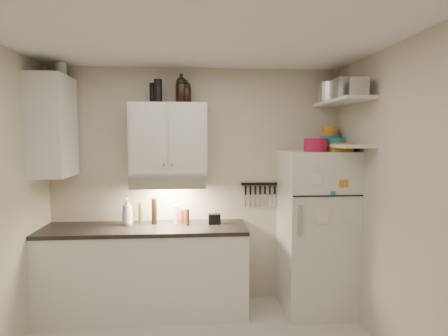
{
  "coord_description": "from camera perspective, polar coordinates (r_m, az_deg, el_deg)",
  "views": [
    {
      "loc": [
        -0.03,
        -2.66,
        1.84
      ],
      "look_at": [
        0.25,
        0.9,
        1.55
      ],
      "focal_mm": 30.0,
      "sensor_mm": 36.0,
      "label": 1
    }
  ],
  "objects": [
    {
      "name": "ceiling",
      "position": [
        2.77,
        -3.94,
        20.8
      ],
      "size": [
        3.2,
        3.0,
        0.02
      ],
      "primitive_type": "cube",
      "color": "white",
      "rests_on": "ground"
    },
    {
      "name": "back_wall",
      "position": [
        4.2,
        -4.06,
        -2.76
      ],
      "size": [
        3.2,
        0.02,
        2.6
      ],
      "primitive_type": "cube",
      "color": "beige",
      "rests_on": "ground"
    },
    {
      "name": "right_wall",
      "position": [
        3.17,
        26.89,
        -5.65
      ],
      "size": [
        0.02,
        3.0,
        2.6
      ],
      "primitive_type": "cube",
      "color": "beige",
      "rests_on": "ground"
    },
    {
      "name": "base_cabinet",
      "position": [
        4.14,
        -11.88,
        -15.24
      ],
      "size": [
        2.1,
        0.6,
        0.88
      ],
      "primitive_type": "cube",
      "color": "white",
      "rests_on": "floor"
    },
    {
      "name": "countertop",
      "position": [
        4.0,
        -11.99,
        -9.04
      ],
      "size": [
        2.1,
        0.62,
        0.04
      ],
      "primitive_type": "cube",
      "color": "black",
      "rests_on": "base_cabinet"
    },
    {
      "name": "upper_cabinet",
      "position": [
        4.0,
        -8.4,
        4.38
      ],
      "size": [
        0.8,
        0.33,
        0.75
      ],
      "primitive_type": "cube",
      "color": "white",
      "rests_on": "back_wall"
    },
    {
      "name": "side_cabinet",
      "position": [
        4.11,
        -24.64,
        5.76
      ],
      "size": [
        0.33,
        0.55,
        1.0
      ],
      "primitive_type": "cube",
      "color": "white",
      "rests_on": "left_wall"
    },
    {
      "name": "range_hood",
      "position": [
        3.96,
        -8.39,
        -1.93
      ],
      "size": [
        0.76,
        0.46,
        0.12
      ],
      "primitive_type": "cube",
      "color": "silver",
      "rests_on": "back_wall"
    },
    {
      "name": "fridge",
      "position": [
        4.15,
        13.8,
        -9.31
      ],
      "size": [
        0.7,
        0.68,
        1.7
      ],
      "primitive_type": "cube",
      "color": "silver",
      "rests_on": "floor"
    },
    {
      "name": "shelf_hi",
      "position": [
        3.99,
        17.56,
        9.61
      ],
      "size": [
        0.3,
        0.95,
        0.03
      ],
      "primitive_type": "cube",
      "color": "white",
      "rests_on": "right_wall"
    },
    {
      "name": "shelf_lo",
      "position": [
        3.97,
        17.41,
        3.28
      ],
      "size": [
        0.3,
        0.95,
        0.03
      ],
      "primitive_type": "cube",
      "color": "white",
      "rests_on": "right_wall"
    },
    {
      "name": "knife_strip",
      "position": [
        4.24,
        5.45,
        -2.43
      ],
      "size": [
        0.42,
        0.02,
        0.03
      ],
      "primitive_type": "cube",
      "color": "black",
      "rests_on": "back_wall"
    },
    {
      "name": "dutch_oven",
      "position": [
        3.85,
        13.77,
        3.43
      ],
      "size": [
        0.29,
        0.29,
        0.14
      ],
      "primitive_type": "cylinder",
      "rotation": [
        0.0,
        0.0,
        -0.32
      ],
      "color": "maroon",
      "rests_on": "fridge"
    },
    {
      "name": "book_stack",
      "position": [
        3.94,
        16.95,
        3.04
      ],
      "size": [
        0.23,
        0.28,
        0.09
      ],
      "primitive_type": "cube",
      "rotation": [
        0.0,
        0.0,
        0.09
      ],
      "color": "orange",
      "rests_on": "fridge"
    },
    {
      "name": "spice_jar",
      "position": [
        3.98,
        16.1,
        3.14
      ],
      "size": [
        0.07,
        0.07,
        0.1
      ],
      "primitive_type": "cylinder",
      "rotation": [
        0.0,
        0.0,
        -0.24
      ],
      "color": "silver",
      "rests_on": "fridge"
    },
    {
      "name": "stock_pot",
      "position": [
        4.26,
        15.94,
        10.95
      ],
      "size": [
        0.35,
        0.35,
        0.21
      ],
      "primitive_type": "cylinder",
      "rotation": [
        0.0,
        0.0,
        -0.19
      ],
      "color": "silver",
      "rests_on": "shelf_hi"
    },
    {
      "name": "tin_a",
      "position": [
        3.93,
        18.1,
        11.41
      ],
      "size": [
        0.22,
        0.2,
        0.21
      ],
      "primitive_type": "cube",
      "rotation": [
        0.0,
        0.0,
        -0.06
      ],
      "color": "#AAAAAD",
      "rests_on": "shelf_hi"
    },
    {
      "name": "tin_b",
      "position": [
        3.68,
        19.87,
        11.51
      ],
      "size": [
        0.21,
        0.21,
        0.16
      ],
      "primitive_type": "cube",
      "rotation": [
        0.0,
        0.0,
        -0.34
      ],
      "color": "#AAAAAD",
      "rests_on": "shelf_hi"
    },
    {
      "name": "bowl_teal",
      "position": [
        4.28,
        15.94,
        4.18
      ],
      "size": [
        0.22,
        0.22,
        0.09
      ],
      "primitive_type": "cylinder",
      "color": "teal",
      "rests_on": "shelf_lo"
    },
    {
      "name": "bowl_orange",
      "position": [
        4.34,
        15.86,
        5.12
      ],
      "size": [
        0.18,
        0.18,
        0.05
      ],
      "primitive_type": "cylinder",
      "color": "orange",
      "rests_on": "bowl_teal"
    },
    {
      "name": "bowl_yellow",
      "position": [
        4.34,
        15.88,
        5.76
      ],
      "size": [
        0.14,
        0.14,
        0.04
      ],
      "primitive_type": "cylinder",
      "color": "gold",
      "rests_on": "bowl_orange"
    },
    {
      "name": "plates",
      "position": [
        3.99,
        16.4,
        3.95
      ],
      "size": [
        0.25,
        0.25,
        0.06
      ],
      "primitive_type": "cylinder",
      "rotation": [
        0.0,
        0.0,
        0.08
      ],
      "color": "teal",
      "rests_on": "shelf_lo"
    },
    {
      "name": "growler_a",
      "position": [
        4.05,
        -6.52,
        11.74
      ],
      "size": [
        0.14,
        0.14,
        0.29
      ],
      "primitive_type": null,
      "rotation": [
        0.0,
        0.0,
        0.2
      ],
      "color": "black",
      "rests_on": "upper_cabinet"
    },
    {
      "name": "growler_b",
      "position": [
        4.04,
        -5.72,
        11.37
      ],
      "size": [
        0.1,
        0.1,
        0.23
      ],
      "primitive_type": null,
      "rotation": [
        0.0,
        0.0,
        0.06
      ],
      "color": "black",
      "rests_on": "upper_cabinet"
    },
    {
      "name": "thermos_a",
      "position": [
        3.99,
        -10.01,
        11.46
      ],
      "size": [
        0.1,
        0.1,
        0.24
      ],
      "primitive_type": "cylinder",
      "rotation": [
        0.0,
        0.0,
        0.3
      ],
      "color": "black",
      "rests_on": "upper_cabinet"
    },
    {
      "name": "thermos_b",
      "position": [
        4.07,
        -10.77,
        11.12
      ],
      "size": [
        0.1,
        0.1,
        0.21
      ],
      "primitive_type": "cylinder",
      "rotation": [
        0.0,
        0.0,
        0.42
      ],
      "color": "black",
      "rests_on": "upper_cabinet"
    },
    {
      "name": "side_jar",
      "position": [
        4.21,
        -23.6,
        13.59
      ],
      "size": [
        0.12,
        0.12,
        0.14
      ],
      "primitive_type": "cylinder",
      "rotation": [
        0.0,
        0.0,
        -0.11
      ],
      "color": "silver",
      "rests_on": "side_cabinet"
    },
    {
      "name": "soap_bottle",
      "position": [
        4.08,
        -14.52,
        -6.18
      ],
      "size": [
        0.16,
        0.16,
        0.33
      ],
      "primitive_type": "imported",
      "rotation": [
        0.0,
        0.0,
        -0.28
      ],
      "color": "white",
      "rests_on": "countertop"
    },
    {
      "name": "pepper_mill",
      "position": [
        3.99,
        -5.68,
        -7.44
      ],
      "size": [
        0.06,
        0.06,
        0.17
      ],
      "primitive_type": "cylinder",
      "rotation": [
        0.0,
        0.0,
        -0.14
      ],
      "color": "brown",
      "rests_on": "countertop"
    },
    {
      "name": "oil_bottle",
      "position": [
        4.14,
        -12.62,
        -6.72
      ],
      "size": [
        0.05,
        0.05,
        0.23
      ],
      "primitive_type": "cylinder",
      "rotation": [
        0.0,
        0.0,
        -0.09
      ],
      "color": "#4C5E17",
      "rests_on": "countertop"
    },
    {
      "name": "vinegar_bottle",
      "position": [
        4.08,
        -10.59,
        -6.49
      ],
      "size": [
        0.07,
        0.07,
        0.28
      ],
      "primitive_type": "cylinder",
      "rotation": [
        0.0,
        0.0,
        0.23
      ],
      "color": "black",
      "rests_on": "countertop"
    },
    {
      "name": "clear_bottle",
      "position": [
        4.09,
        -7.31,
        -7.0
      ],
      "size": [
        0.07,
        0.07,
        0.2
      ],
      "primitive_type": "cylinder",
      "rotation": [
        0.0,
        0.0,
        -0.01
      ],
      "color": "silver",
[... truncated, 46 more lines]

